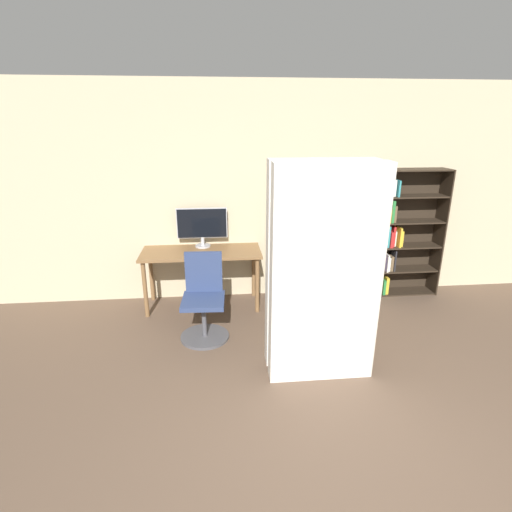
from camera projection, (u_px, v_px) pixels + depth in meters
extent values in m
cube|color=#C6B793|center=(281.00, 194.00, 5.05)|extent=(8.00, 0.06, 2.70)
cube|color=brown|center=(201.00, 252.00, 4.85)|extent=(1.44, 0.60, 0.03)
cylinder|color=brown|center=(145.00, 290.00, 4.68)|extent=(0.05, 0.05, 0.69)
cylinder|color=brown|center=(257.00, 285.00, 4.80)|extent=(0.05, 0.05, 0.69)
cylinder|color=brown|center=(151.00, 275.00, 5.13)|extent=(0.05, 0.05, 0.69)
cylinder|color=brown|center=(254.00, 271.00, 5.25)|extent=(0.05, 0.05, 0.69)
cylinder|color=#B7B7BC|center=(203.00, 246.00, 5.02)|extent=(0.19, 0.19, 0.02)
cylinder|color=#B7B7BC|center=(203.00, 241.00, 5.00)|extent=(0.04, 0.04, 0.11)
cube|color=#B7B7BC|center=(202.00, 223.00, 4.93)|extent=(0.62, 0.02, 0.38)
cube|color=black|center=(202.00, 223.00, 4.92)|extent=(0.60, 0.03, 0.35)
cylinder|color=#4C4C51|center=(205.00, 336.00, 4.31)|extent=(0.52, 0.52, 0.03)
cylinder|color=#4C4C51|center=(204.00, 319.00, 4.24)|extent=(0.05, 0.05, 0.38)
cube|color=navy|center=(203.00, 301.00, 4.17)|extent=(0.46, 0.46, 0.05)
cube|color=navy|center=(204.00, 272.00, 4.28)|extent=(0.40, 0.06, 0.45)
cube|color=#2D2319|center=(375.00, 235.00, 5.16)|extent=(0.02, 0.31, 1.66)
cube|color=#2D2319|center=(439.00, 233.00, 5.24)|extent=(0.02, 0.31, 1.66)
cube|color=#2D2319|center=(402.00, 231.00, 5.33)|extent=(0.89, 0.02, 1.66)
cube|color=#2D2319|center=(400.00, 292.00, 5.46)|extent=(0.85, 0.27, 0.02)
cube|color=#2D2319|center=(403.00, 269.00, 5.36)|extent=(0.85, 0.27, 0.02)
cube|color=#2D2319|center=(406.00, 246.00, 5.25)|extent=(0.85, 0.27, 0.02)
cube|color=#2D2319|center=(409.00, 221.00, 5.15)|extent=(0.85, 0.27, 0.02)
cube|color=#2D2319|center=(412.00, 196.00, 5.04)|extent=(0.85, 0.27, 0.02)
cube|color=#2D2319|center=(415.00, 170.00, 4.94)|extent=(0.85, 0.27, 0.02)
cube|color=brown|center=(372.00, 282.00, 5.40)|extent=(0.04, 0.19, 0.28)
cube|color=#7A2D84|center=(374.00, 284.00, 5.44)|extent=(0.03, 0.15, 0.20)
cube|color=brown|center=(379.00, 282.00, 5.40)|extent=(0.04, 0.20, 0.27)
cube|color=#287A38|center=(382.00, 285.00, 5.39)|extent=(0.03, 0.20, 0.20)
cube|color=gold|center=(385.00, 284.00, 5.38)|extent=(0.04, 0.16, 0.23)
cube|color=orange|center=(375.00, 262.00, 5.27)|extent=(0.03, 0.18, 0.22)
cube|color=#287A38|center=(378.00, 261.00, 5.26)|extent=(0.03, 0.21, 0.25)
cube|color=#1E4C9E|center=(381.00, 263.00, 5.27)|extent=(0.02, 0.20, 0.20)
cube|color=#7A2D84|center=(382.00, 259.00, 5.31)|extent=(0.02, 0.19, 0.26)
cube|color=silver|center=(386.00, 262.00, 5.25)|extent=(0.02, 0.19, 0.23)
cube|color=silver|center=(386.00, 262.00, 5.31)|extent=(0.03, 0.23, 0.19)
cube|color=brown|center=(390.00, 262.00, 5.30)|extent=(0.04, 0.18, 0.20)
cube|color=#232328|center=(392.00, 259.00, 5.29)|extent=(0.02, 0.21, 0.28)
cube|color=brown|center=(379.00, 240.00, 5.13)|extent=(0.03, 0.15, 0.20)
cube|color=silver|center=(382.00, 237.00, 5.15)|extent=(0.03, 0.15, 0.25)
cube|color=teal|center=(384.00, 236.00, 5.16)|extent=(0.03, 0.22, 0.26)
cube|color=teal|center=(386.00, 236.00, 5.17)|extent=(0.03, 0.19, 0.28)
cube|color=red|center=(390.00, 239.00, 5.16)|extent=(0.04, 0.18, 0.20)
cube|color=red|center=(391.00, 235.00, 5.21)|extent=(0.03, 0.21, 0.26)
cube|color=silver|center=(393.00, 238.00, 5.23)|extent=(0.03, 0.16, 0.20)
cube|color=gold|center=(398.00, 236.00, 5.18)|extent=(0.02, 0.21, 0.26)
cube|color=gold|center=(399.00, 237.00, 5.22)|extent=(0.03, 0.19, 0.21)
cube|color=silver|center=(380.00, 213.00, 5.05)|extent=(0.03, 0.21, 0.23)
cube|color=brown|center=(381.00, 213.00, 5.11)|extent=(0.03, 0.19, 0.20)
cube|color=orange|center=(387.00, 215.00, 5.05)|extent=(0.04, 0.19, 0.19)
cube|color=#287A38|center=(390.00, 211.00, 5.06)|extent=(0.04, 0.21, 0.28)
cube|color=brown|center=(392.00, 213.00, 5.10)|extent=(0.04, 0.21, 0.21)
cube|color=#232328|center=(382.00, 187.00, 4.96)|extent=(0.02, 0.19, 0.22)
cube|color=gold|center=(383.00, 187.00, 5.01)|extent=(0.03, 0.17, 0.21)
cube|color=#232328|center=(389.00, 189.00, 4.94)|extent=(0.03, 0.17, 0.19)
cube|color=#1E4C9E|center=(390.00, 186.00, 4.98)|extent=(0.03, 0.20, 0.25)
cube|color=silver|center=(392.00, 187.00, 5.00)|extent=(0.03, 0.19, 0.20)
cube|color=teal|center=(397.00, 188.00, 4.96)|extent=(0.02, 0.19, 0.20)
cube|color=silver|center=(326.00, 278.00, 3.35)|extent=(0.93, 0.23, 1.93)
cube|color=beige|center=(378.00, 276.00, 3.40)|extent=(0.01, 0.23, 1.89)
cube|color=silver|center=(318.00, 267.00, 3.61)|extent=(0.93, 0.21, 1.93)
cube|color=beige|center=(367.00, 266.00, 3.65)|extent=(0.01, 0.22, 1.89)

